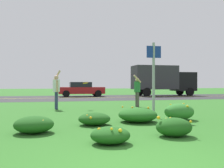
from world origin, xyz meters
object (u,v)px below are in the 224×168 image
Objects in this scene: sign_post_near_path at (154,72)px; person_catcher_green_shirt at (137,89)px; box_truck_black at (162,79)px; frisbee_orange at (86,83)px; person_thrower_white_shirt at (56,89)px; car_red_center_right at (81,89)px.

sign_post_near_path reaches higher than person_catcher_green_shirt.
box_truck_black reaches higher than sign_post_near_path.
person_thrower_white_shirt is at bearing 175.00° from frisbee_orange.
person_catcher_green_shirt is at bearing -82.64° from car_red_center_right.
person_catcher_green_shirt is at bearing -119.59° from box_truck_black.
box_truck_black reaches higher than person_catcher_green_shirt.
person_catcher_green_shirt reaches higher than car_red_center_right.
frisbee_orange is (-2.03, 3.96, -0.39)m from sign_post_near_path.
sign_post_near_path is 4.56m from person_catcher_green_shirt.
sign_post_near_path is 9.94× the size of frisbee_orange.
sign_post_near_path reaches higher than frisbee_orange.
frisbee_orange is at bearing -5.00° from person_thrower_white_shirt.
person_thrower_white_shirt is 1.46m from frisbee_orange.
box_truck_black reaches higher than car_red_center_right.
person_catcher_green_shirt is at bearing 9.05° from frisbee_orange.
person_thrower_white_shirt is at bearing -131.62° from box_truck_black.
sign_post_near_path is 18.73m from box_truck_black.
person_thrower_white_shirt reaches higher than car_red_center_right.
box_truck_black is at bearing 64.80° from sign_post_near_path.
person_catcher_green_shirt reaches higher than frisbee_orange.
car_red_center_right is at bearing 92.56° from sign_post_near_path.
person_catcher_green_shirt is 0.39× the size of car_red_center_right.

